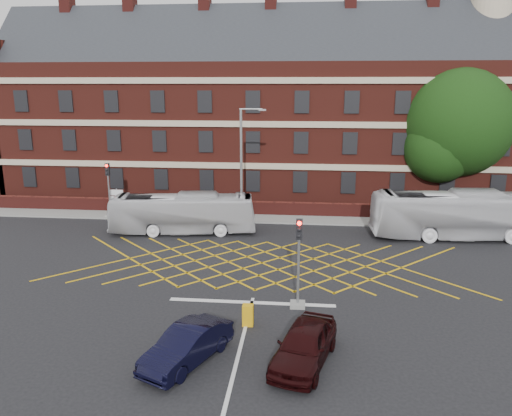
# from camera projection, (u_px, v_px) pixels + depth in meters

# --- Properties ---
(ground) EXTENTS (120.00, 120.00, 0.00)m
(ground) POSITION_uv_depth(u_px,v_px,m) (259.00, 276.00, 27.33)
(ground) COLOR black
(ground) RESTS_ON ground
(victorian_building) EXTENTS (51.00, 12.17, 20.40)m
(victorian_building) POSITION_uv_depth(u_px,v_px,m) (284.00, 110.00, 46.66)
(victorian_building) COLOR #521B15
(victorian_building) RESTS_ON ground
(boundary_wall) EXTENTS (56.00, 0.50, 1.10)m
(boundary_wall) POSITION_uv_depth(u_px,v_px,m) (274.00, 209.00, 39.75)
(boundary_wall) COLOR #501915
(boundary_wall) RESTS_ON ground
(far_pavement) EXTENTS (60.00, 3.00, 0.12)m
(far_pavement) POSITION_uv_depth(u_px,v_px,m) (273.00, 218.00, 38.90)
(far_pavement) COLOR slate
(far_pavement) RESTS_ON ground
(box_junction_hatching) EXTENTS (8.22, 8.22, 0.02)m
(box_junction_hatching) POSITION_uv_depth(u_px,v_px,m) (262.00, 263.00, 29.26)
(box_junction_hatching) COLOR #CC990C
(box_junction_hatching) RESTS_ON ground
(stop_line) EXTENTS (8.00, 0.30, 0.02)m
(stop_line) POSITION_uv_depth(u_px,v_px,m) (252.00, 302.00, 23.95)
(stop_line) COLOR silver
(stop_line) RESTS_ON ground
(centre_line) EXTENTS (0.15, 14.00, 0.02)m
(centre_line) POSITION_uv_depth(u_px,v_px,m) (232.00, 380.00, 17.67)
(centre_line) COLOR silver
(centre_line) RESTS_ON ground
(bus_left) EXTENTS (10.33, 3.58, 2.82)m
(bus_left) POSITION_uv_depth(u_px,v_px,m) (183.00, 213.00, 34.93)
(bus_left) COLOR silver
(bus_left) RESTS_ON ground
(bus_right) EXTENTS (11.87, 3.44, 3.27)m
(bus_right) POSITION_uv_depth(u_px,v_px,m) (459.00, 215.00, 33.65)
(bus_right) COLOR silver
(bus_right) RESTS_ON ground
(car_navy) EXTENTS (3.10, 4.43, 1.38)m
(car_navy) POSITION_uv_depth(u_px,v_px,m) (187.00, 345.00, 18.66)
(car_navy) COLOR black
(car_navy) RESTS_ON ground
(car_maroon) EXTENTS (2.90, 4.73, 1.51)m
(car_maroon) POSITION_uv_depth(u_px,v_px,m) (304.00, 345.00, 18.60)
(car_maroon) COLOR black
(car_maroon) RESTS_ON ground
(deciduous_tree) EXTENTS (8.83, 8.83, 11.60)m
(deciduous_tree) POSITION_uv_depth(u_px,v_px,m) (457.00, 130.00, 40.62)
(deciduous_tree) COLOR black
(deciduous_tree) RESTS_ON ground
(traffic_light_near) EXTENTS (0.70, 0.70, 4.27)m
(traffic_light_near) POSITION_uv_depth(u_px,v_px,m) (298.00, 271.00, 23.10)
(traffic_light_near) COLOR slate
(traffic_light_near) RESTS_ON ground
(traffic_light_far) EXTENTS (0.70, 0.70, 4.27)m
(traffic_light_far) POSITION_uv_depth(u_px,v_px,m) (109.00, 195.00, 38.98)
(traffic_light_far) COLOR slate
(traffic_light_far) RESTS_ON ground
(street_lamp) EXTENTS (2.25, 1.00, 8.58)m
(street_lamp) POSITION_uv_depth(u_px,v_px,m) (242.00, 188.00, 35.94)
(street_lamp) COLOR slate
(street_lamp) RESTS_ON ground
(direction_signs) EXTENTS (1.10, 0.16, 2.20)m
(direction_signs) POSITION_uv_depth(u_px,v_px,m) (117.00, 199.00, 39.44)
(direction_signs) COLOR gray
(direction_signs) RESTS_ON ground
(utility_cabinet) EXTENTS (0.47, 0.37, 0.95)m
(utility_cabinet) POSITION_uv_depth(u_px,v_px,m) (248.00, 315.00, 21.59)
(utility_cabinet) COLOR #D59B0C
(utility_cabinet) RESTS_ON ground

